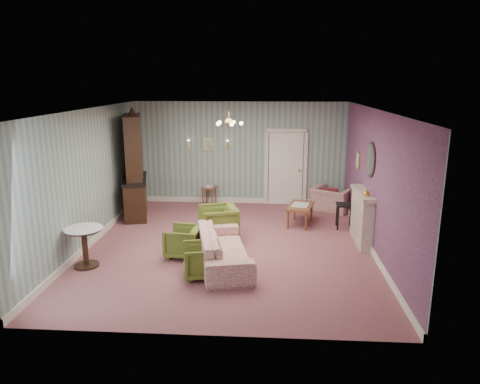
# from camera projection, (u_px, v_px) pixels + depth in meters

# --- Properties ---
(floor) EXTENTS (7.00, 7.00, 0.00)m
(floor) POSITION_uv_depth(u_px,v_px,m) (230.00, 246.00, 9.65)
(floor) COLOR #93555C
(floor) RESTS_ON ground
(ceiling) EXTENTS (7.00, 7.00, 0.00)m
(ceiling) POSITION_uv_depth(u_px,v_px,m) (229.00, 110.00, 8.94)
(ceiling) COLOR white
(ceiling) RESTS_ON ground
(wall_back) EXTENTS (6.00, 0.00, 6.00)m
(wall_back) POSITION_uv_depth(u_px,v_px,m) (240.00, 153.00, 12.68)
(wall_back) COLOR gray
(wall_back) RESTS_ON ground
(wall_front) EXTENTS (6.00, 0.00, 6.00)m
(wall_front) POSITION_uv_depth(u_px,v_px,m) (206.00, 238.00, 5.90)
(wall_front) COLOR gray
(wall_front) RESTS_ON ground
(wall_left) EXTENTS (0.00, 7.00, 7.00)m
(wall_left) POSITION_uv_depth(u_px,v_px,m) (89.00, 178.00, 9.48)
(wall_left) COLOR gray
(wall_left) RESTS_ON ground
(wall_right) EXTENTS (0.00, 7.00, 7.00)m
(wall_right) POSITION_uv_depth(u_px,v_px,m) (375.00, 182.00, 9.10)
(wall_right) COLOR gray
(wall_right) RESTS_ON ground
(wall_right_floral) EXTENTS (0.00, 7.00, 7.00)m
(wall_right_floral) POSITION_uv_depth(u_px,v_px,m) (375.00, 182.00, 9.10)
(wall_right_floral) COLOR #BB5D82
(wall_right_floral) RESTS_ON ground
(door) EXTENTS (1.12, 0.12, 2.16)m
(door) POSITION_uv_depth(u_px,v_px,m) (286.00, 167.00, 12.65)
(door) COLOR white
(door) RESTS_ON floor
(olive_chair_a) EXTENTS (0.75, 0.78, 0.68)m
(olive_chair_a) POSITION_uv_depth(u_px,v_px,m) (202.00, 259.00, 8.07)
(olive_chair_a) COLOR #5C6B25
(olive_chair_a) RESTS_ON floor
(olive_chair_b) EXTENTS (0.71, 0.75, 0.69)m
(olive_chair_b) POSITION_uv_depth(u_px,v_px,m) (184.00, 240.00, 8.99)
(olive_chair_b) COLOR #5C6B25
(olive_chair_b) RESTS_ON floor
(olive_chair_c) EXTENTS (0.95, 0.99, 0.83)m
(olive_chair_c) POSITION_uv_depth(u_px,v_px,m) (218.00, 221.00, 10.00)
(olive_chair_c) COLOR #5C6B25
(olive_chair_c) RESTS_ON floor
(sofa_chintz) EXTENTS (1.13, 2.34, 0.88)m
(sofa_chintz) POSITION_uv_depth(u_px,v_px,m) (224.00, 243.00, 8.58)
(sofa_chintz) COLOR #A54252
(sofa_chintz) RESTS_ON floor
(wingback_chair) EXTENTS (1.18, 1.05, 0.87)m
(wingback_chair) POSITION_uv_depth(u_px,v_px,m) (332.00, 195.00, 12.12)
(wingback_chair) COLOR #A54252
(wingback_chair) RESTS_ON floor
(dresser) EXTENTS (0.98, 1.76, 2.79)m
(dresser) POSITION_uv_depth(u_px,v_px,m) (134.00, 163.00, 11.49)
(dresser) COLOR black
(dresser) RESTS_ON floor
(fireplace) EXTENTS (0.30, 1.40, 1.16)m
(fireplace) POSITION_uv_depth(u_px,v_px,m) (362.00, 217.00, 9.71)
(fireplace) COLOR beige
(fireplace) RESTS_ON floor
(mantel_vase) EXTENTS (0.15, 0.15, 0.15)m
(mantel_vase) POSITION_uv_depth(u_px,v_px,m) (367.00, 192.00, 9.17)
(mantel_vase) COLOR gold
(mantel_vase) RESTS_ON fireplace
(oval_mirror) EXTENTS (0.04, 0.76, 0.84)m
(oval_mirror) POSITION_uv_depth(u_px,v_px,m) (371.00, 160.00, 9.39)
(oval_mirror) COLOR white
(oval_mirror) RESTS_ON wall_right
(framed_print) EXTENTS (0.04, 0.34, 0.42)m
(framed_print) POSITION_uv_depth(u_px,v_px,m) (358.00, 160.00, 10.76)
(framed_print) COLOR gold
(framed_print) RESTS_ON wall_right
(coffee_table) EXTENTS (0.77, 1.09, 0.50)m
(coffee_table) POSITION_uv_depth(u_px,v_px,m) (300.00, 215.00, 11.01)
(coffee_table) COLOR brown
(coffee_table) RESTS_ON floor
(side_table_black) EXTENTS (0.42, 0.42, 0.61)m
(side_table_black) POSITION_uv_depth(u_px,v_px,m) (344.00, 216.00, 10.71)
(side_table_black) COLOR black
(side_table_black) RESTS_ON floor
(pedestal_table) EXTENTS (0.80, 0.80, 0.78)m
(pedestal_table) POSITION_uv_depth(u_px,v_px,m) (85.00, 247.00, 8.49)
(pedestal_table) COLOR black
(pedestal_table) RESTS_ON floor
(nesting_table) EXTENTS (0.43, 0.51, 0.59)m
(nesting_table) POSITION_uv_depth(u_px,v_px,m) (209.00, 195.00, 12.67)
(nesting_table) COLOR brown
(nesting_table) RESTS_ON floor
(gilt_mirror_back) EXTENTS (0.28, 0.06, 0.36)m
(gilt_mirror_back) POSITION_uv_depth(u_px,v_px,m) (208.00, 145.00, 12.63)
(gilt_mirror_back) COLOR gold
(gilt_mirror_back) RESTS_ON wall_back
(sconce_left) EXTENTS (0.16, 0.12, 0.30)m
(sconce_left) POSITION_uv_depth(u_px,v_px,m) (189.00, 144.00, 12.65)
(sconce_left) COLOR gold
(sconce_left) RESTS_ON wall_back
(sconce_right) EXTENTS (0.16, 0.12, 0.30)m
(sconce_right) POSITION_uv_depth(u_px,v_px,m) (228.00, 145.00, 12.58)
(sconce_right) COLOR gold
(sconce_right) RESTS_ON wall_back
(chandelier) EXTENTS (0.56, 0.56, 0.36)m
(chandelier) POSITION_uv_depth(u_px,v_px,m) (229.00, 123.00, 9.00)
(chandelier) COLOR gold
(chandelier) RESTS_ON ceiling
(burgundy_cushion) EXTENTS (0.41, 0.28, 0.39)m
(burgundy_cushion) POSITION_uv_depth(u_px,v_px,m) (331.00, 195.00, 11.96)
(burgundy_cushion) COLOR maroon
(burgundy_cushion) RESTS_ON wingback_chair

